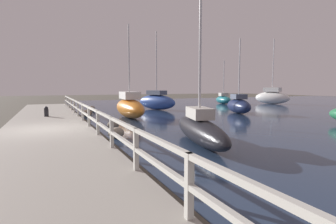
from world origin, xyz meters
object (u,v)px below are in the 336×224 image
mooring_bollard (46,111)px  sailboat_orange (130,107)px  sailboat_navy (238,105)px  sailboat_teal (223,99)px  sailboat_blue (157,101)px  sailboat_white (272,97)px  sailboat_black (199,129)px

mooring_bollard → sailboat_orange: size_ratio=0.10×
sailboat_orange → sailboat_navy: sailboat_orange is taller
mooring_bollard → sailboat_teal: sailboat_teal is taller
sailboat_blue → sailboat_orange: bearing=-148.5°
mooring_bollard → sailboat_navy: size_ratio=0.11×
mooring_bollard → sailboat_white: (25.43, 6.58, 0.27)m
sailboat_navy → sailboat_teal: bearing=78.8°
mooring_bollard → sailboat_orange: 5.19m
sailboat_navy → sailboat_teal: (6.35, 10.48, -0.09)m
sailboat_blue → sailboat_teal: bearing=3.2°
sailboat_orange → sailboat_white: (20.25, 6.74, 0.14)m
sailboat_navy → sailboat_white: 13.87m
sailboat_black → sailboat_orange: 9.07m
mooring_bollard → sailboat_navy: sailboat_navy is taller
sailboat_black → sailboat_teal: (15.02, 18.67, 0.02)m
sailboat_blue → sailboat_teal: 11.88m
sailboat_white → sailboat_blue: bearing=166.9°
sailboat_orange → sailboat_teal: size_ratio=1.16×
mooring_bollard → sailboat_teal: bearing=25.0°
sailboat_navy → mooring_bollard: bearing=-164.3°
sailboat_orange → sailboat_navy: 8.71m
sailboat_navy → sailboat_black: bearing=-116.6°
sailboat_black → sailboat_orange: bearing=105.0°
sailboat_white → sailboat_orange: bearing=179.2°
sailboat_black → sailboat_teal: bearing=66.2°
sailboat_orange → sailboat_blue: bearing=54.7°
sailboat_blue → mooring_bollard: bearing=-171.8°
sailboat_orange → sailboat_white: size_ratio=0.79×
mooring_bollard → sailboat_blue: 10.44m
sailboat_black → sailboat_teal: size_ratio=1.02×
sailboat_blue → sailboat_orange: 6.45m
sailboat_orange → sailboat_navy: bearing=-2.1°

